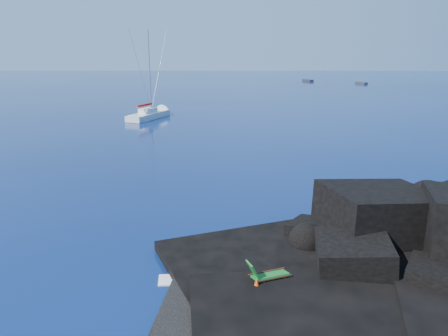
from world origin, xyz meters
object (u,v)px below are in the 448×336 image
object	(u,v)px
distant_boat_a	(308,81)
marker_cone	(257,285)
deck_chair	(270,270)
distant_boat_b	(361,84)
sailboat	(150,118)
sunbather	(318,325)

from	to	relation	value
distant_boat_a	marker_cone	bearing A→B (deg)	-121.75
deck_chair	marker_cone	size ratio (longest dim) A/B	3.05
deck_chair	marker_cone	xyz separation A→B (m)	(-0.58, -0.64, -0.30)
distant_boat_b	deck_chair	bearing A→B (deg)	-132.87
distant_boat_b	sailboat	bearing A→B (deg)	-151.54
sailboat	distant_boat_b	world-z (taller)	sailboat
deck_chair	sunbather	bearing A→B (deg)	-87.36
deck_chair	distant_boat_b	xyz separation A→B (m)	(37.66, 112.90, -0.93)
deck_chair	marker_cone	bearing A→B (deg)	-152.83
sailboat	distant_boat_a	size ratio (longest dim) A/B	2.64
sunbather	distant_boat_a	xyz separation A→B (m)	(22.82, 126.68, -0.52)
distant_boat_a	distant_boat_b	distance (m)	17.26
sailboat	marker_cone	world-z (taller)	sailboat
sailboat	distant_boat_a	xyz separation A→B (m)	(36.76, 77.17, 0.00)
deck_chair	sunbather	distance (m)	3.35
sailboat	sunbather	xyz separation A→B (m)	(13.93, -49.52, 0.52)
sunbather	marker_cone	size ratio (longest dim) A/B	3.15
distant_boat_a	deck_chair	bearing A→B (deg)	-121.55
sunbather	distant_boat_a	size ratio (longest dim) A/B	0.38
sunbather	deck_chair	bearing A→B (deg)	117.81
marker_cone	distant_boat_b	xyz separation A→B (m)	(38.24, 113.55, -0.63)
sunbather	marker_cone	bearing A→B (deg)	132.68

